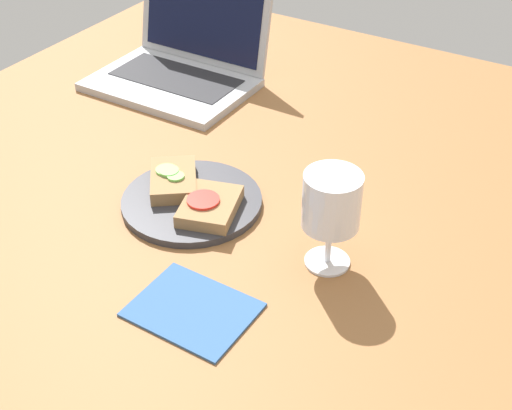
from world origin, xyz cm
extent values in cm
cube|color=brown|center=(0.00, 0.00, 1.50)|extent=(140.00, 140.00, 3.00)
cylinder|color=#333338|center=(-7.54, -6.40, 3.61)|extent=(22.02, 22.02, 1.22)
cube|color=#937047|center=(-3.12, -7.75, 5.23)|extent=(10.67, 12.34, 2.02)
cylinder|color=red|center=(-3.90, -8.32, 6.46)|extent=(5.01, 5.01, 0.44)
cube|color=#937047|center=(-11.96, -5.04, 5.34)|extent=(12.18, 12.91, 2.24)
cylinder|color=#6BB74C|center=(-11.05, -5.56, 6.66)|extent=(2.75, 2.75, 0.40)
cylinder|color=#6BB74C|center=(-13.41, -4.88, 6.66)|extent=(3.40, 3.40, 0.39)
cylinder|color=#6BB74C|center=(-12.79, -5.00, 6.71)|extent=(3.20, 3.20, 0.50)
cylinder|color=white|center=(16.85, -7.81, 3.20)|extent=(6.46, 6.46, 0.40)
cylinder|color=white|center=(16.85, -7.81, 6.60)|extent=(0.89, 0.89, 6.41)
cylinder|color=white|center=(16.85, -7.81, 13.78)|extent=(7.97, 7.97, 7.95)
cylinder|color=white|center=(16.85, -7.81, 12.12)|extent=(7.33, 7.33, 4.62)
cube|color=#ADAFB5|center=(-34.39, 23.92, 3.79)|extent=(31.48, 21.49, 1.59)
cube|color=#232326|center=(-34.39, 25.85, 4.67)|extent=(25.81, 11.82, 0.16)
cube|color=#ADAFB5|center=(-34.39, 36.68, 14.12)|extent=(30.85, 4.81, 19.22)
cube|color=black|center=(-34.39, 36.18, 14.12)|extent=(27.70, 3.54, 16.04)
cube|color=#33598C|center=(6.18, -25.56, 3.20)|extent=(15.64, 12.24, 0.40)
camera|label=1|loc=(47.89, -78.37, 69.10)|focal=50.00mm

